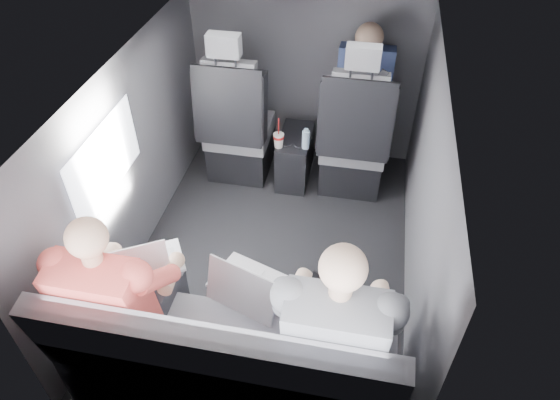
% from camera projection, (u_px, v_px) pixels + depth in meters
% --- Properties ---
extents(floor, '(2.60, 2.60, 0.00)m').
position_uv_depth(floor, '(273.00, 254.00, 3.46)').
color(floor, black).
rests_on(floor, ground).
extents(ceiling, '(2.60, 2.60, 0.00)m').
position_uv_depth(ceiling, '(270.00, 76.00, 2.57)').
color(ceiling, '#B2B2AD').
rests_on(ceiling, panel_back).
extents(panel_left, '(0.02, 2.60, 1.35)m').
position_uv_depth(panel_left, '(132.00, 161.00, 3.15)').
color(panel_left, '#56565B').
rests_on(panel_left, floor).
extents(panel_right, '(0.02, 2.60, 1.35)m').
position_uv_depth(panel_right, '(424.00, 197.00, 2.89)').
color(panel_right, '#56565B').
rests_on(panel_right, floor).
extents(panel_front, '(1.80, 0.02, 1.35)m').
position_uv_depth(panel_front, '(305.00, 78.00, 3.98)').
color(panel_front, '#56565B').
rests_on(panel_front, floor).
extents(panel_back, '(1.80, 0.02, 1.35)m').
position_uv_depth(panel_back, '(208.00, 371.00, 2.06)').
color(panel_back, '#56565B').
rests_on(panel_back, floor).
extents(side_window, '(0.02, 0.75, 0.42)m').
position_uv_depth(side_window, '(106.00, 161.00, 2.77)').
color(side_window, white).
rests_on(side_window, panel_left).
extents(seatbelt, '(0.35, 0.11, 0.59)m').
position_uv_depth(seatbelt, '(357.00, 111.00, 3.36)').
color(seatbelt, black).
rests_on(seatbelt, front_seat_right).
extents(front_seat_left, '(0.52, 0.58, 1.26)m').
position_uv_depth(front_seat_left, '(238.00, 132.00, 3.88)').
color(front_seat_left, black).
rests_on(front_seat_left, floor).
extents(front_seat_right, '(0.52, 0.58, 1.26)m').
position_uv_depth(front_seat_right, '(353.00, 145.00, 3.75)').
color(front_seat_right, black).
rests_on(front_seat_right, floor).
extents(center_console, '(0.24, 0.48, 0.41)m').
position_uv_depth(center_console, '(295.00, 157.00, 3.98)').
color(center_console, black).
rests_on(center_console, floor).
extents(rear_bench, '(1.60, 0.57, 0.92)m').
position_uv_depth(rear_bench, '(229.00, 367.00, 2.47)').
color(rear_bench, slate).
rests_on(rear_bench, floor).
extents(soda_cup, '(0.08, 0.08, 0.25)m').
position_uv_depth(soda_cup, '(279.00, 140.00, 3.70)').
color(soda_cup, white).
rests_on(soda_cup, center_console).
extents(water_bottle, '(0.06, 0.06, 0.16)m').
position_uv_depth(water_bottle, '(306.00, 139.00, 3.68)').
color(water_bottle, '#A0BFD9').
rests_on(water_bottle, center_console).
extents(laptop_white, '(0.39, 0.44, 0.24)m').
position_uv_depth(laptop_white, '(146.00, 263.00, 2.56)').
color(laptop_white, white).
rests_on(laptop_white, passenger_rear_left).
extents(laptop_silver, '(0.43, 0.43, 0.26)m').
position_uv_depth(laptop_silver, '(247.00, 285.00, 2.45)').
color(laptop_silver, '#B1B1B6').
rests_on(laptop_silver, rear_bench).
extents(laptop_black, '(0.38, 0.40, 0.23)m').
position_uv_depth(laptop_black, '(339.00, 300.00, 2.39)').
color(laptop_black, black).
rests_on(laptop_black, passenger_rear_right).
extents(passenger_rear_left, '(0.50, 0.62, 1.21)m').
position_uv_depth(passenger_rear_left, '(123.00, 295.00, 2.41)').
color(passenger_rear_left, '#302F34').
rests_on(passenger_rear_left, rear_bench).
extents(passenger_rear_right, '(0.53, 0.64, 1.26)m').
position_uv_depth(passenger_rear_right, '(336.00, 328.00, 2.25)').
color(passenger_rear_right, navy).
rests_on(passenger_rear_right, rear_bench).
extents(passenger_front_right, '(0.40, 0.40, 0.81)m').
position_uv_depth(passenger_front_right, '(363.00, 87.00, 3.71)').
color(passenger_front_right, navy).
rests_on(passenger_front_right, front_seat_right).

